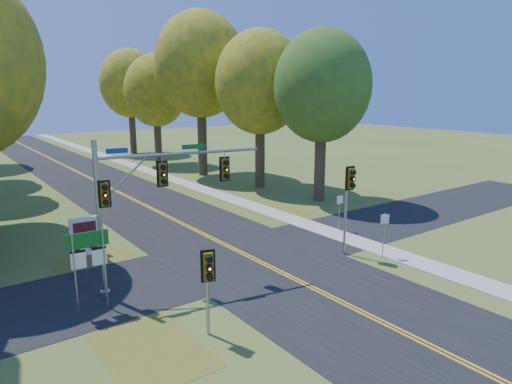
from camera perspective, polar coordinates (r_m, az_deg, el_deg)
ground at (r=21.98m, az=1.88°, el=-9.44°), size 160.00×160.00×0.00m
road_main at (r=21.97m, az=1.88°, el=-9.41°), size 8.00×160.00×0.02m
road_cross at (r=23.47m, az=-1.16°, el=-7.95°), size 60.00×6.00×0.02m
centerline_left at (r=21.91m, az=1.67°, el=-9.43°), size 0.10×160.00×0.01m
centerline_right at (r=22.02m, az=2.09°, el=-9.32°), size 0.10×160.00×0.01m
sidewalk_east at (r=26.03m, az=12.76°, el=-6.14°), size 1.60×160.00×0.06m
leaf_patch_w_near at (r=22.48m, az=-18.12°, el=-9.55°), size 4.00×6.00×0.00m
leaf_patch_e at (r=30.48m, az=5.00°, el=-3.18°), size 3.50×8.00×0.00m
leaf_patch_w_far at (r=16.21m, az=-13.39°, el=-18.24°), size 3.00×5.00×0.00m
tree_e_a at (r=34.64m, az=8.27°, el=12.89°), size 7.20×7.20×12.73m
tree_e_b at (r=39.44m, az=0.53°, el=13.47°), size 7.60×7.60×13.33m
tree_e_c at (r=45.71m, az=-6.93°, el=15.46°), size 8.80×8.80×15.79m
tree_e_d at (r=53.57m, az=-12.40°, el=12.22°), size 7.00×7.00×12.32m
tree_e_e at (r=63.93m, az=-15.44°, el=12.91°), size 7.80×7.80×13.74m
traffic_mast at (r=18.97m, az=-13.90°, el=-0.28°), size 6.99×1.44×6.42m
east_signal_pole at (r=23.06m, az=11.56°, el=0.46°), size 0.53×0.62×4.62m
ped_signal_pole at (r=15.37m, az=-6.01°, el=-9.99°), size 0.48×0.57×3.14m
route_sign_cluster at (r=18.12m, az=-20.17°, el=-7.37°), size 1.51×0.16×3.24m
info_kiosk at (r=24.86m, az=-20.60°, el=-5.21°), size 1.44×0.30×1.98m
reg_sign_e_north at (r=27.53m, az=10.41°, el=-1.76°), size 0.43×0.09×2.23m
reg_sign_e_south at (r=23.66m, az=15.75°, el=-4.23°), size 0.42×0.20×2.32m
reg_sign_w at (r=20.65m, az=-20.56°, el=-7.70°), size 0.38×0.08×1.98m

